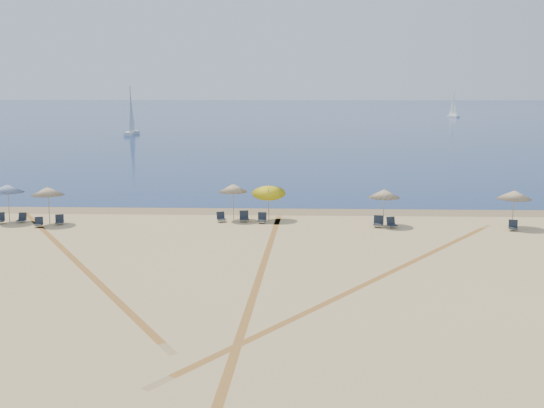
{
  "coord_description": "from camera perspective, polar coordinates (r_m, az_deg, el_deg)",
  "views": [
    {
      "loc": [
        1.34,
        -20.33,
        8.98
      ],
      "look_at": [
        0.0,
        20.0,
        1.3
      ],
      "focal_mm": 40.52,
      "sensor_mm": 36.0,
      "label": 1
    }
  ],
  "objects": [
    {
      "name": "ocean",
      "position": [
        245.5,
        1.61,
        8.67
      ],
      "size": [
        500.0,
        500.0,
        0.0
      ],
      "primitive_type": "plane",
      "color": "#0C2151",
      "rests_on": "ground"
    },
    {
      "name": "umbrella_1",
      "position": [
        43.3,
        -20.12,
        1.13
      ],
      "size": [
        2.15,
        2.16,
        2.57
      ],
      "color": "gray",
      "rests_on": "ground"
    },
    {
      "name": "umbrella_4",
      "position": [
        40.94,
        10.39,
        0.97
      ],
      "size": [
        2.07,
        2.07,
        2.48
      ],
      "color": "gray",
      "rests_on": "ground"
    },
    {
      "name": "tire_tracks",
      "position": [
        31.18,
        -3.79,
        -5.98
      ],
      "size": [
        55.92,
        42.95,
        0.0
      ],
      "color": "tan",
      "rests_on": "ground"
    },
    {
      "name": "chair_3",
      "position": [
        43.22,
        -19.13,
        -1.43
      ],
      "size": [
        0.71,
        0.77,
        0.65
      ],
      "rotation": [
        0.0,
        0.0,
        0.31
      ],
      "color": "black",
      "rests_on": "ground"
    },
    {
      "name": "chair_4",
      "position": [
        41.82,
        -4.76,
        -1.26
      ],
      "size": [
        0.73,
        0.79,
        0.66
      ],
      "rotation": [
        0.0,
        0.0,
        0.35
      ],
      "color": "black",
      "rests_on": "ground"
    },
    {
      "name": "chair_9",
      "position": [
        42.06,
        21.49,
        -1.91
      ],
      "size": [
        0.71,
        0.78,
        0.66
      ],
      "rotation": [
        0.0,
        0.0,
        -0.3
      ],
      "color": "black",
      "rests_on": "ground"
    },
    {
      "name": "umbrella_3",
      "position": [
        41.93,
        -0.31,
        1.36
      ],
      "size": [
        2.32,
        2.38,
        2.72
      ],
      "color": "gray",
      "rests_on": "ground"
    },
    {
      "name": "chair_7",
      "position": [
        40.73,
        9.84,
        -1.66
      ],
      "size": [
        0.73,
        0.81,
        0.73
      ],
      "rotation": [
        0.0,
        0.0,
        -0.19
      ],
      "color": "black",
      "rests_on": "ground"
    },
    {
      "name": "chair_2",
      "position": [
        42.97,
        -20.84,
        -1.62
      ],
      "size": [
        0.68,
        0.74,
        0.63
      ],
      "rotation": [
        0.0,
        0.0,
        0.3
      ],
      "color": "black",
      "rests_on": "ground"
    },
    {
      "name": "chair_1",
      "position": [
        44.77,
        -22.21,
        -1.23
      ],
      "size": [
        0.55,
        0.64,
        0.65
      ],
      "rotation": [
        0.0,
        0.0,
        0.03
      ],
      "color": "black",
      "rests_on": "ground"
    },
    {
      "name": "chair_0",
      "position": [
        45.03,
        -23.96,
        -1.26
      ],
      "size": [
        0.78,
        0.85,
        0.72
      ],
      "rotation": [
        0.0,
        0.0,
        0.32
      ],
      "color": "black",
      "rests_on": "ground"
    },
    {
      "name": "chair_6",
      "position": [
        41.31,
        -0.92,
        -1.35
      ],
      "size": [
        0.59,
        0.69,
        0.7
      ],
      "rotation": [
        0.0,
        0.0,
        -0.02
      ],
      "color": "black",
      "rests_on": "ground"
    },
    {
      "name": "wet_sand",
      "position": [
        45.25,
        0.17,
        -0.67
      ],
      "size": [
        500.0,
        500.0,
        0.0
      ],
      "primitive_type": "plane",
      "color": "olive",
      "rests_on": "ground"
    },
    {
      "name": "umbrella_5",
      "position": [
        42.58,
        21.59,
        0.81
      ],
      "size": [
        2.17,
        2.17,
        2.51
      ],
      "color": "gray",
      "rests_on": "ground"
    },
    {
      "name": "sailboat_1",
      "position": [
        121.83,
        -12.92,
        7.59
      ],
      "size": [
        1.63,
        6.22,
        9.24
      ],
      "rotation": [
        0.0,
        0.0,
        0.01
      ],
      "color": "white",
      "rests_on": "ocean"
    },
    {
      "name": "ground",
      "position": [
        22.26,
        -1.76,
        -13.01
      ],
      "size": [
        160.0,
        160.0,
        0.0
      ],
      "primitive_type": "plane",
      "color": "tan",
      "rests_on": "ground"
    },
    {
      "name": "umbrella_0",
      "position": [
        44.96,
        -23.4,
        1.33
      ],
      "size": [
        2.22,
        2.24,
        2.64
      ],
      "color": "gray",
      "rests_on": "ground"
    },
    {
      "name": "sailboat_0",
      "position": [
        197.83,
        16.48,
        8.37
      ],
      "size": [
        3.11,
        4.94,
        7.24
      ],
      "rotation": [
        0.0,
        0.0,
        0.42
      ],
      "color": "white",
      "rests_on": "ocean"
    },
    {
      "name": "chair_8",
      "position": [
        40.69,
        11.05,
        -1.74
      ],
      "size": [
        0.72,
        0.79,
        0.68
      ],
      "rotation": [
        0.0,
        0.0,
        0.26
      ],
      "color": "black",
      "rests_on": "ground"
    },
    {
      "name": "umbrella_2",
      "position": [
        42.05,
        -3.62,
        1.5
      ],
      "size": [
        1.95,
        1.95,
        2.56
      ],
      "color": "gray",
      "rests_on": "ground"
    },
    {
      "name": "chair_5",
      "position": [
        41.75,
        -2.6,
        -1.21
      ],
      "size": [
        0.69,
        0.78,
        0.73
      ],
      "rotation": [
        0.0,
        0.0,
        0.14
      ],
      "color": "black",
      "rests_on": "ground"
    }
  ]
}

